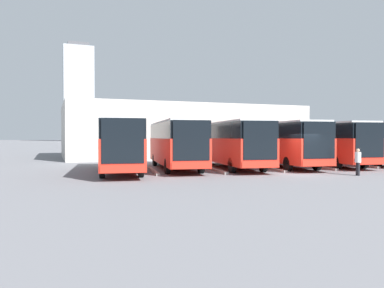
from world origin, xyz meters
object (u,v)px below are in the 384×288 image
object	(u,v)px
bus_3	(232,143)
pedestrian	(358,161)
bus_2	(281,142)
bus_1	(324,142)
bus_0	(361,142)
bus_4	(175,143)
bus_5	(120,143)

from	to	relation	value
bus_3	pedestrian	size ratio (longest dim) A/B	6.90
bus_2	pedestrian	bearing A→B (deg)	103.48
bus_1	pedestrian	bearing A→B (deg)	72.18
bus_3	bus_1	bearing A→B (deg)	-173.37
bus_0	bus_2	distance (m)	8.23
bus_0	bus_2	bearing A→B (deg)	10.40
bus_0	bus_4	distance (m)	16.46
bus_4	bus_3	bearing A→B (deg)	178.14
bus_0	bus_5	world-z (taller)	same
pedestrian	bus_4	bearing A→B (deg)	-104.10
bus_2	bus_4	world-z (taller)	same
bus_1	pedestrian	distance (m)	7.94
bus_1	bus_3	size ratio (longest dim) A/B	1.00
bus_5	bus_0	bearing A→B (deg)	-170.77
bus_2	bus_4	distance (m)	8.28
bus_0	bus_1	distance (m)	4.12
bus_3	bus_4	size ratio (longest dim) A/B	1.00
bus_4	pedestrian	size ratio (longest dim) A/B	6.90
bus_2	bus_5	world-z (taller)	same
bus_1	bus_5	size ratio (longest dim) A/B	1.00
bus_1	bus_3	distance (m)	8.23
bus_4	pedestrian	world-z (taller)	bus_4
bus_2	bus_4	bearing A→B (deg)	1.69
bus_4	pedestrian	bearing A→B (deg)	146.07
bus_0	pedestrian	distance (m)	10.64
bus_4	bus_2	bearing A→B (deg)	-178.31
bus_3	bus_2	bearing A→B (deg)	-174.71
bus_0	bus_3	xyz separation A→B (m)	(12.33, 0.08, 0.00)
bus_1	bus_2	xyz separation A→B (m)	(4.11, -0.03, 0.00)
bus_0	bus_3	bearing A→B (deg)	8.70
bus_4	pedestrian	xyz separation A→B (m)	(-8.86, 8.05, -1.02)
bus_0	pedestrian	bearing A→B (deg)	52.60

